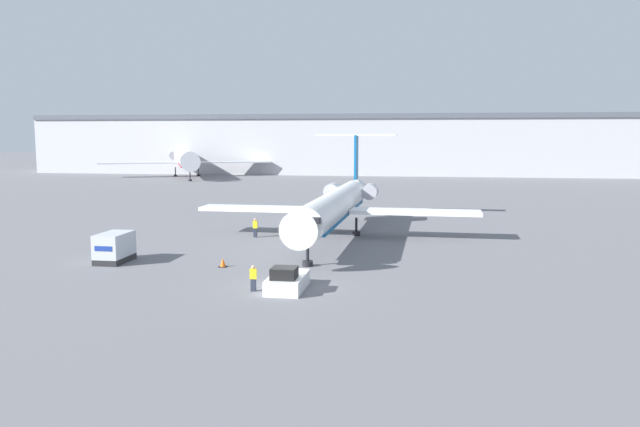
# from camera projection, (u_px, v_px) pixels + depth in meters

# --- Properties ---
(ground_plane) EXTENTS (600.00, 600.00, 0.00)m
(ground_plane) POSITION_uv_depth(u_px,v_px,m) (286.00, 289.00, 39.16)
(ground_plane) COLOR slate
(terminal_building) EXTENTS (180.00, 16.80, 14.91)m
(terminal_building) POSITION_uv_depth(u_px,v_px,m) (385.00, 144.00, 155.91)
(terminal_building) COLOR #B2B2B7
(terminal_building) RESTS_ON ground
(airplane_main) EXTENTS (27.06, 33.20, 9.80)m
(airplane_main) POSITION_uv_depth(u_px,v_px,m) (337.00, 204.00, 59.44)
(airplane_main) COLOR white
(airplane_main) RESTS_ON ground
(pushback_tug) EXTENTS (2.17, 4.30, 1.62)m
(pushback_tug) POSITION_uv_depth(u_px,v_px,m) (287.00, 281.00, 38.99)
(pushback_tug) COLOR silver
(pushback_tug) RESTS_ON ground
(luggage_cart) EXTENTS (1.94, 3.46, 2.26)m
(luggage_cart) POSITION_uv_depth(u_px,v_px,m) (114.00, 248.00, 47.53)
(luggage_cart) COLOR #232326
(luggage_cart) RESTS_ON ground
(worker_near_tug) EXTENTS (0.40, 0.24, 1.65)m
(worker_near_tug) POSITION_uv_depth(u_px,v_px,m) (253.00, 278.00, 38.60)
(worker_near_tug) COLOR #232838
(worker_near_tug) RESTS_ON ground
(worker_by_wing) EXTENTS (0.40, 0.26, 1.84)m
(worker_by_wing) POSITION_uv_depth(u_px,v_px,m) (255.00, 227.00, 59.18)
(worker_by_wing) COLOR #232838
(worker_by_wing) RESTS_ON ground
(traffic_cone_left) EXTENTS (0.61, 0.61, 0.66)m
(traffic_cone_left) POSITION_uv_depth(u_px,v_px,m) (223.00, 263.00, 45.89)
(traffic_cone_left) COLOR black
(traffic_cone_left) RESTS_ON ground
(airplane_parked_far_left) EXTENTS (38.00, 37.52, 11.40)m
(airplane_parked_far_left) POSITION_uv_depth(u_px,v_px,m) (187.00, 159.00, 146.93)
(airplane_parked_far_left) COLOR silver
(airplane_parked_far_left) RESTS_ON ground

